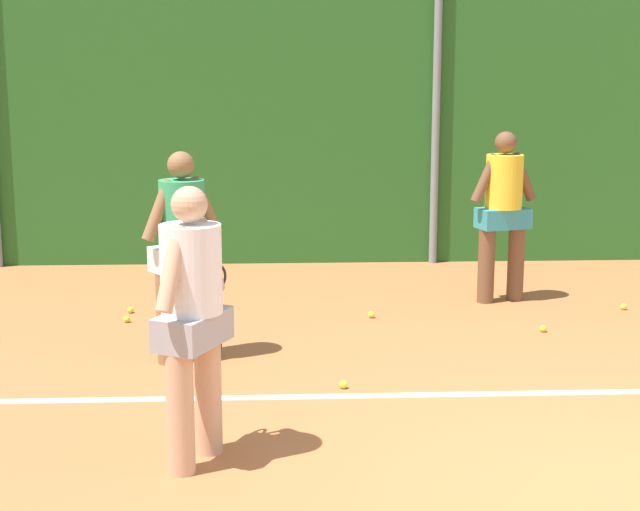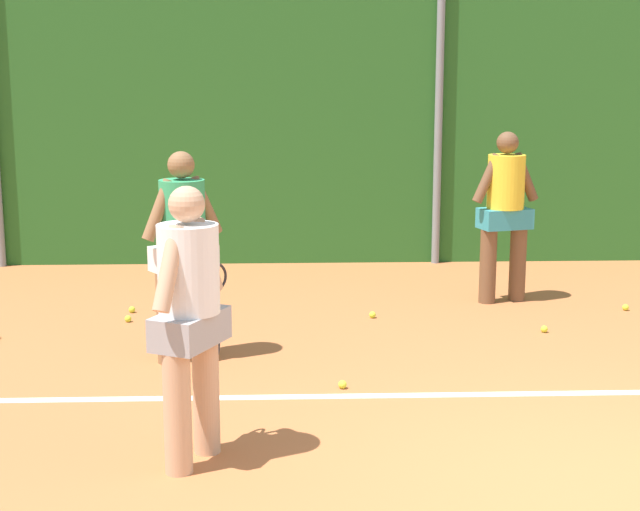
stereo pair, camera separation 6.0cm
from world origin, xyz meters
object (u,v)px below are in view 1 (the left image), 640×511
Objects in this scene: tennis_ball_3 at (130,310)px; tennis_ball_7 at (624,307)px; tennis_ball_2 at (211,325)px; tennis_ball_5 at (543,329)px; tennis_ball_13 at (343,384)px; player_backcourt_far at (503,207)px; tennis_ball_1 at (371,315)px; player_foreground_near at (192,311)px; player_midcourt at (183,245)px; tennis_ball_4 at (127,319)px.

tennis_ball_3 is 5.11m from tennis_ball_7.
tennis_ball_2 is 1.00× the size of tennis_ball_3.
tennis_ball_13 is (-2.02, -1.53, 0.00)m from tennis_ball_5.
player_backcourt_far is 27.61× the size of tennis_ball_2.
tennis_ball_1 is 2.16m from tennis_ball_13.
tennis_ball_7 is at bearing 36.87° from tennis_ball_13.
tennis_ball_7 is (4.12, 3.67, -0.96)m from player_foreground_near.
player_foreground_near is 4.01m from tennis_ball_3.
player_midcourt is 1.38m from tennis_ball_2.
player_midcourt is 4.73m from tennis_ball_7.
tennis_ball_1 is at bearing 2.66° from player_midcourt.
tennis_ball_4 is at bearing 134.31° from tennis_ball_13.
tennis_ball_13 is (-0.43, -2.11, 0.00)m from tennis_ball_1.
player_midcourt is 2.00m from tennis_ball_3.
player_midcourt reaches higher than tennis_ball_1.
player_backcourt_far is at bearing 55.55° from tennis_ball_13.
tennis_ball_1 is 1.00× the size of tennis_ball_2.
tennis_ball_5 is at bearing -4.94° from tennis_ball_2.
tennis_ball_3 is 0.37m from tennis_ball_4.
tennis_ball_2 is (0.14, 0.97, -0.97)m from player_midcourt.
tennis_ball_13 is (1.03, 1.35, -0.96)m from player_foreground_near.
tennis_ball_7 is (5.11, -0.10, 0.00)m from tennis_ball_3.
tennis_ball_1 is at bearing -175.65° from tennis_ball_7.
player_midcourt is 3.73m from player_backcourt_far.
tennis_ball_7 is (4.39, 1.49, -0.97)m from player_midcourt.
tennis_ball_1 is 1.62m from tennis_ball_2.
tennis_ball_3 is 1.00× the size of tennis_ball_13.
tennis_ball_5 is at bearing -20.41° from tennis_ball_1.
tennis_ball_5 is at bearing -12.45° from tennis_ball_3.
tennis_ball_5 is (4.02, -0.53, 0.00)m from tennis_ball_4.
player_backcourt_far is 27.61× the size of tennis_ball_1.
tennis_ball_13 is (1.30, -0.83, -0.97)m from player_midcourt.
tennis_ball_7 is 3.86m from tennis_ball_13.
tennis_ball_3 is at bearing 93.02° from tennis_ball_4.
player_midcourt is 2.37m from tennis_ball_1.
player_midcourt reaches higher than player_foreground_near.
player_foreground_near is 26.81× the size of tennis_ball_2.
tennis_ball_1 is at bearing 11.20° from tennis_ball_2.
tennis_ball_2 is 1.00× the size of tennis_ball_13.
player_midcourt is at bearing -163.86° from player_backcourt_far.
player_foreground_near is 0.97× the size of player_backcourt_far.
player_backcourt_far is at bearing -2.79° from player_midcourt.
tennis_ball_5 is (4.04, -0.89, 0.00)m from tennis_ball_3.
tennis_ball_1 is 2.47m from tennis_ball_3.
tennis_ball_4 is 4.05m from tennis_ball_5.
tennis_ball_7 is at bearing 4.35° from tennis_ball_1.
tennis_ball_3 is at bearing 144.43° from tennis_ball_2.
player_foreground_near is 26.81× the size of tennis_ball_5.
tennis_ball_3 is at bearing 167.55° from tennis_ball_5.
tennis_ball_7 is at bearing -22.59° from player_foreground_near.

